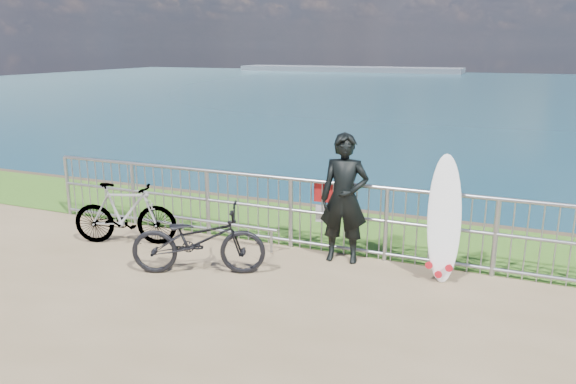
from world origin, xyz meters
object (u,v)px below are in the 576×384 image
at_px(surfer, 344,199).
at_px(bicycle_near, 198,240).
at_px(surfboard, 444,223).
at_px(bicycle_far, 125,214).

distance_m(surfer, bicycle_near, 2.15).
bearing_deg(surfboard, bicycle_near, -160.48).
bearing_deg(bicycle_far, surfer, -97.65).
height_order(surfboard, bicycle_far, surfboard).
height_order(surfboard, bicycle_near, surfboard).
bearing_deg(bicycle_far, surfboard, -102.24).
distance_m(bicycle_near, bicycle_far, 1.81).
relative_size(surfer, bicycle_far, 1.14).
bearing_deg(surfer, bicycle_near, -152.23).
bearing_deg(surfer, surfboard, -13.18).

